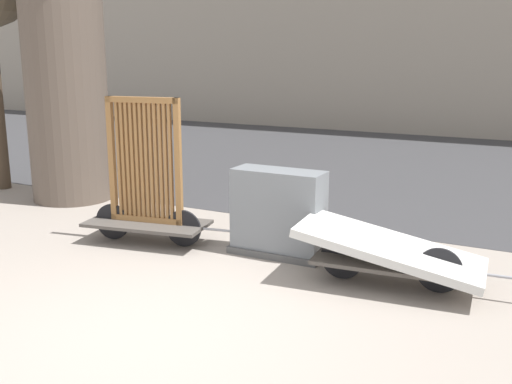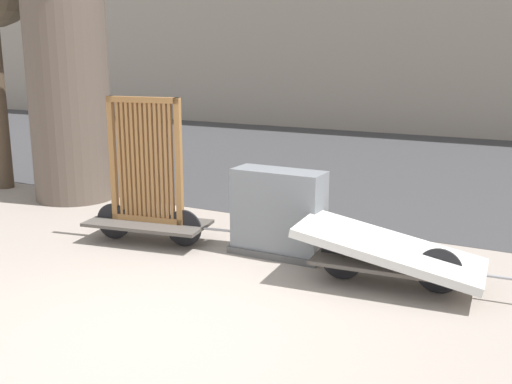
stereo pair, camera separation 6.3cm
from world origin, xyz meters
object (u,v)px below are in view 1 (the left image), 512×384
Objects in this scene: bike_cart_with_mattress at (390,252)px; bike_cart_with_bedframe at (146,193)px; advertising_column at (66,84)px; utility_cabinet at (278,216)px.

bike_cart_with_bedframe is at bearing 175.25° from bike_cart_with_mattress.
bike_cart_with_mattress is (3.05, -0.00, -0.28)m from bike_cart_with_bedframe.
utility_cabinet is at bearing -13.35° from advertising_column.
bike_cart_with_bedframe reaches higher than bike_cart_with_mattress.
advertising_column reaches higher than bike_cart_with_mattress.
utility_cabinet is at bearing 1.88° from bike_cart_with_bedframe.
bike_cart_with_bedframe is at bearing -27.74° from advertising_column.
bike_cart_with_mattress is at bearing -13.43° from utility_cabinet.
bike_cart_with_bedframe is 1.98× the size of utility_cabinet.
bike_cart_with_bedframe reaches higher than utility_cabinet.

